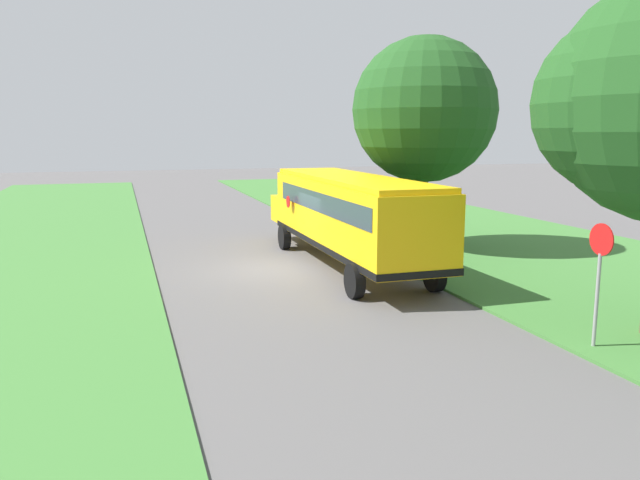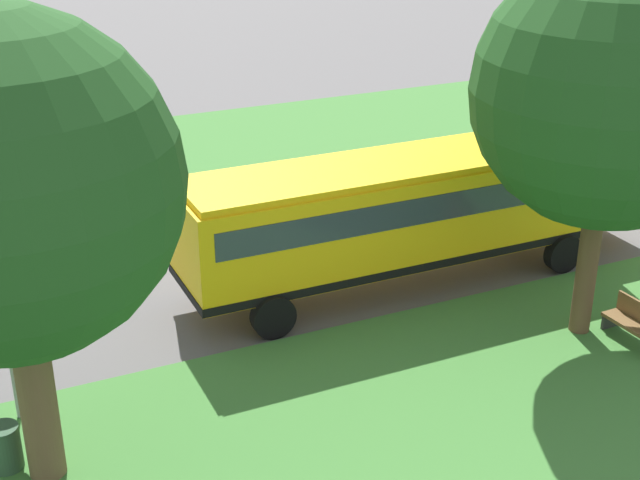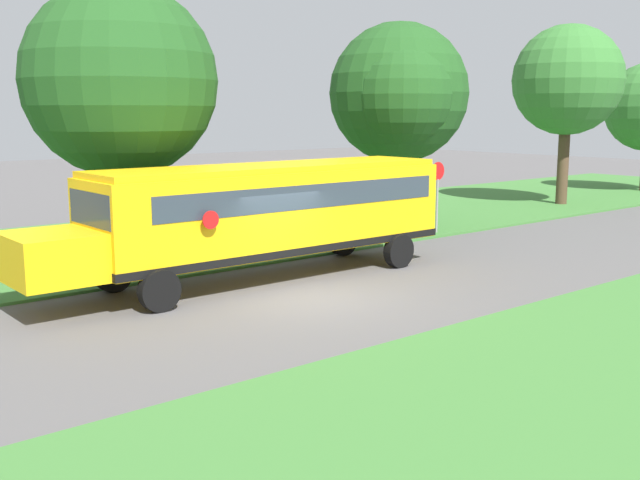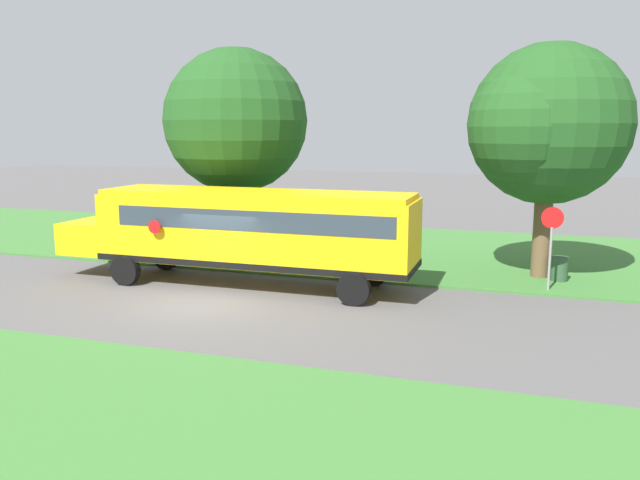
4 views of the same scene
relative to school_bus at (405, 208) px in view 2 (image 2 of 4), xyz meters
name	(u,v)px [view 2 (image 2 of 4)]	position (x,y,z in m)	size (l,w,h in m)	color
ground_plane	(371,241)	(2.45, -0.40, -1.92)	(120.00, 120.00, 0.00)	#565454
grass_verge	(630,443)	(-7.55, -0.40, -1.88)	(12.00, 80.00, 0.08)	#3D7533
grass_far_side	(253,147)	(11.45, -0.40, -1.89)	(10.00, 80.00, 0.07)	#3D7533
school_bus	(405,208)	(0.00, 0.00, 0.00)	(2.84, 12.42, 3.16)	yellow
oak_tree_beside_bus	(608,92)	(-3.89, -2.22, 3.52)	(5.58, 5.58, 8.26)	brown
oak_tree_roadside_mid	(16,181)	(-3.81, 9.07, 3.33)	(5.47, 5.37, 7.99)	brown
stop_sign	(7,340)	(-2.15, 9.47, -0.19)	(0.08, 0.68, 2.74)	gray
park_bench	(639,325)	(-4.87, -3.02, -1.45)	(1.62, 0.56, 0.92)	brown
trash_bin	(5,449)	(-3.60, 9.86, -1.47)	(0.56, 0.56, 0.90)	#2D4C33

